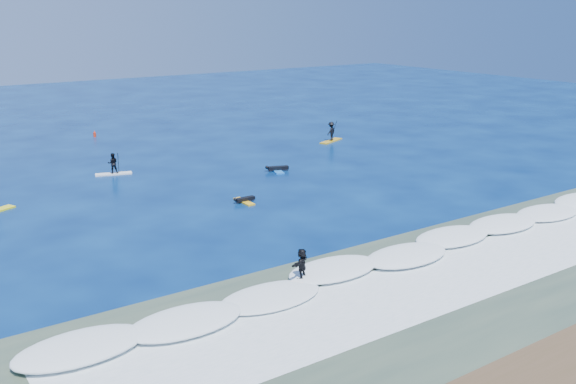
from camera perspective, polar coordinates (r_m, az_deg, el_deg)
ground at (r=39.25m, az=-1.22°, el=-1.66°), size 160.00×160.00×0.00m
shallow_water at (r=29.32m, az=14.12°, el=-8.46°), size 90.00×13.00×0.01m
breaking_wave at (r=31.85m, az=8.75°, el=-6.15°), size 40.00×6.00×0.30m
whitewater at (r=29.92m, az=12.69°, el=-7.86°), size 34.00×5.00×0.02m
sup_paddler_center at (r=49.38m, az=-15.30°, el=2.30°), size 2.72×1.42×1.86m
sup_paddler_right at (r=59.84m, az=3.86°, el=5.29°), size 3.08×1.89×2.12m
prone_paddler_near at (r=40.98m, az=-3.92°, el=-0.73°), size 1.51×1.90×0.40m
prone_paddler_far at (r=48.80m, az=-0.98°, el=2.07°), size 1.78×2.35×0.48m
wave_surfer at (r=28.81m, az=1.23°, el=-6.56°), size 2.11×1.49×1.51m
marker_buoy at (r=64.62m, az=-16.81°, el=4.95°), size 0.27×0.27×0.65m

